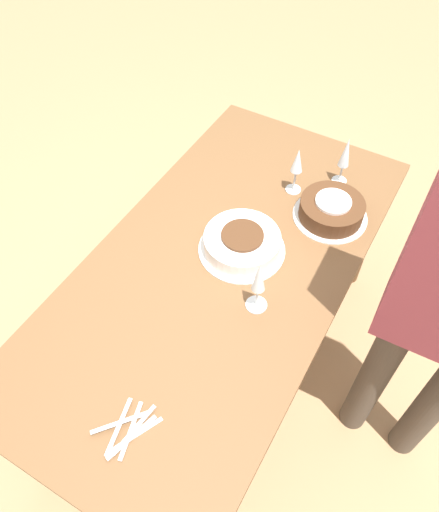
# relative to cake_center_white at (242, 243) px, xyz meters

# --- Properties ---
(ground_plane) EXTENTS (12.00, 12.00, 0.00)m
(ground_plane) POSITION_rel_cake_center_white_xyz_m (-0.10, 0.04, -0.80)
(ground_plane) COLOR #A87F56
(dining_table) EXTENTS (1.72, 0.86, 0.76)m
(dining_table) POSITION_rel_cake_center_white_xyz_m (-0.10, 0.04, -0.15)
(dining_table) COLOR brown
(dining_table) RESTS_ON ground_plane
(cake_center_white) EXTENTS (0.31, 0.31, 0.08)m
(cake_center_white) POSITION_rel_cake_center_white_xyz_m (0.00, 0.00, 0.00)
(cake_center_white) COLOR white
(cake_center_white) RESTS_ON dining_table
(cake_front_chocolate) EXTENTS (0.28, 0.28, 0.09)m
(cake_front_chocolate) POSITION_rel_cake_center_white_xyz_m (0.31, -0.21, 0.00)
(cake_front_chocolate) COLOR white
(cake_front_chocolate) RESTS_ON dining_table
(wine_glass_near) EXTENTS (0.06, 0.06, 0.21)m
(wine_glass_near) POSITION_rel_cake_center_white_xyz_m (0.52, -0.17, 0.10)
(wine_glass_near) COLOR silver
(wine_glass_near) RESTS_ON dining_table
(wine_glass_far) EXTENTS (0.06, 0.06, 0.20)m
(wine_glass_far) POSITION_rel_cake_center_white_xyz_m (0.38, -0.03, 0.10)
(wine_glass_far) COLOR silver
(wine_glass_far) RESTS_ON dining_table
(wine_glass_extra) EXTENTS (0.07, 0.07, 0.22)m
(wine_glass_extra) POSITION_rel_cake_center_white_xyz_m (-0.19, -0.16, 0.11)
(wine_glass_extra) COLOR silver
(wine_glass_extra) RESTS_ON dining_table
(fork_pile) EXTENTS (0.19, 0.15, 0.02)m
(fork_pile) POSITION_rel_cake_center_white_xyz_m (-0.74, -0.04, -0.03)
(fork_pile) COLOR silver
(fork_pile) RESTS_ON dining_table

